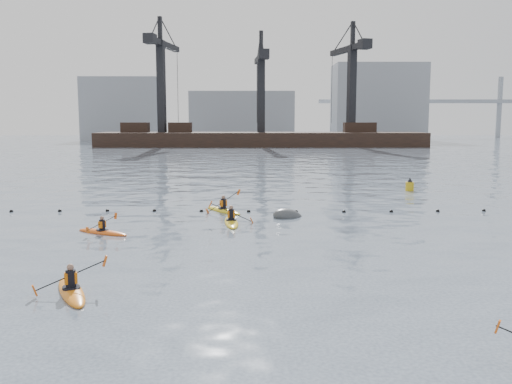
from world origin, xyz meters
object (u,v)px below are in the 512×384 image
Objects in this scene: kayaker_2 at (102,231)px; kayaker_3 at (231,221)px; nav_buoy at (410,186)px; kayaker_5 at (223,210)px; mooring_buoy at (288,217)px; kayaker_0 at (71,290)px.

kayaker_2 is 0.85× the size of kayaker_3.
nav_buoy is (20.58, 16.78, 0.27)m from kayaker_2.
kayaker_5 is 2.78× the size of nav_buoy.
kayaker_5 is (-0.66, 3.99, 0.00)m from kayaker_3.
mooring_buoy is 1.60× the size of nav_buoy.
kayaker_3 is (4.85, 12.38, 0.00)m from kayaker_0.
kayaker_5 is at bearing 153.56° from mooring_buoy.
kayaker_0 is at bearing -142.57° from kayaker_2.
kayaker_3 is at bearing -39.73° from kayaker_2.
kayaker_2 is 0.91× the size of kayaker_5.
kayaker_0 is 2.86× the size of nav_buoy.
kayaker_0 reaches higher than kayaker_2.
kayaker_0 is at bearing -125.58° from nav_buoy.
kayaker_5 reaches higher than kayaker_0.
mooring_buoy is at bearing 25.42° from kayaker_3.
kayaker_0 is 16.90m from kayaker_5.
kayaker_0 is 13.30m from kayaker_3.
kayaker_0 is 16.55m from mooring_buoy.
mooring_buoy is (3.97, -1.97, -0.11)m from kayaker_5.
kayaker_5 is 1.74× the size of mooring_buoy.
kayaker_5 is at bearing -145.58° from nav_buoy.
kayaker_0 reaches higher than nav_buoy.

